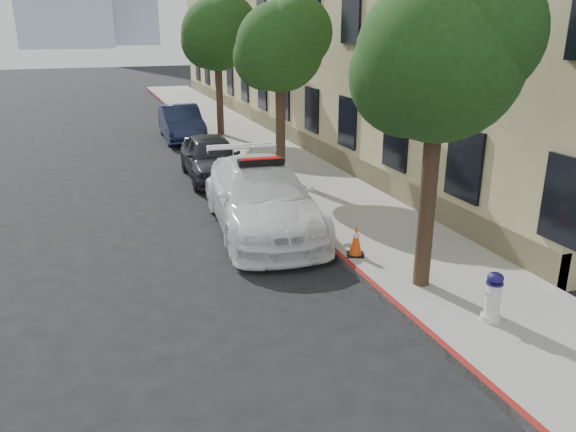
% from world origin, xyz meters
% --- Properties ---
extents(ground, '(120.00, 120.00, 0.00)m').
position_xyz_m(ground, '(0.00, 0.00, 0.00)').
color(ground, black).
rests_on(ground, ground).
extents(sidewalk, '(3.20, 50.00, 0.15)m').
position_xyz_m(sidewalk, '(3.60, 10.00, 0.07)').
color(sidewalk, gray).
rests_on(sidewalk, ground).
extents(curb_strip, '(0.12, 50.00, 0.15)m').
position_xyz_m(curb_strip, '(2.06, 10.00, 0.07)').
color(curb_strip, maroon).
rests_on(curb_strip, ground).
extents(building, '(8.00, 36.00, 10.00)m').
position_xyz_m(building, '(9.20, 15.00, 5.00)').
color(building, tan).
rests_on(building, ground).
extents(tree_near, '(2.92, 2.82, 5.62)m').
position_xyz_m(tree_near, '(2.93, -2.01, 4.27)').
color(tree_near, black).
rests_on(tree_near, sidewalk).
extents(tree_mid, '(2.77, 2.64, 5.43)m').
position_xyz_m(tree_mid, '(2.93, 5.99, 4.16)').
color(tree_mid, black).
rests_on(tree_mid, sidewalk).
extents(tree_far, '(3.10, 3.00, 5.81)m').
position_xyz_m(tree_far, '(2.93, 13.99, 4.39)').
color(tree_far, black).
rests_on(tree_far, sidewalk).
extents(police_car, '(2.79, 5.82, 1.78)m').
position_xyz_m(police_car, '(1.10, 2.25, 0.82)').
color(police_car, white).
rests_on(police_car, ground).
extents(parked_car_mid, '(1.84, 4.22, 1.42)m').
position_xyz_m(parked_car_mid, '(1.00, 7.33, 0.71)').
color(parked_car_mid, black).
rests_on(parked_car_mid, ground).
extents(parked_car_far, '(1.68, 4.48, 1.46)m').
position_xyz_m(parked_car_far, '(1.20, 14.18, 0.73)').
color(parked_car_far, '#161D38').
rests_on(parked_car_far, ground).
extents(fire_hydrant, '(0.36, 0.33, 0.85)m').
position_xyz_m(fire_hydrant, '(3.22, -3.58, 0.57)').
color(fire_hydrant, silver).
rests_on(fire_hydrant, sidewalk).
extents(traffic_cone, '(0.46, 0.46, 0.68)m').
position_xyz_m(traffic_cone, '(2.35, -0.35, 0.48)').
color(traffic_cone, black).
rests_on(traffic_cone, sidewalk).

